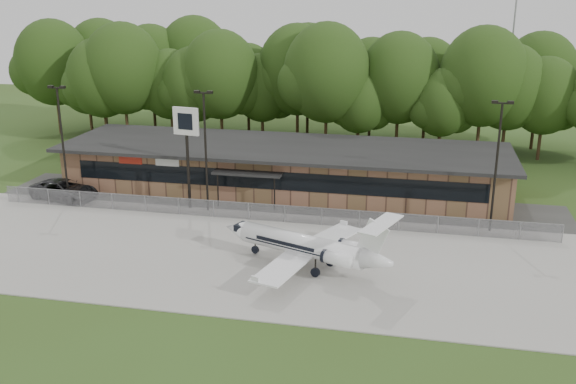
% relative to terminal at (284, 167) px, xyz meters
% --- Properties ---
extents(ground, '(160.00, 160.00, 0.00)m').
position_rel_terminal_xyz_m(ground, '(0.00, -23.94, -2.18)').
color(ground, '#364C1B').
rests_on(ground, ground).
extents(apron, '(64.00, 18.00, 0.08)m').
position_rel_terminal_xyz_m(apron, '(0.00, -15.94, -2.14)').
color(apron, '#9E9B93').
rests_on(apron, ground).
extents(parking_lot, '(50.00, 9.00, 0.06)m').
position_rel_terminal_xyz_m(parking_lot, '(0.00, -4.44, -2.15)').
color(parking_lot, '#383835').
rests_on(parking_lot, ground).
extents(terminal, '(41.00, 11.65, 4.30)m').
position_rel_terminal_xyz_m(terminal, '(0.00, 0.00, 0.00)').
color(terminal, '#8D5D46').
rests_on(terminal, ground).
extents(fence, '(46.00, 0.04, 1.52)m').
position_rel_terminal_xyz_m(fence, '(0.00, -8.94, -1.40)').
color(fence, gray).
rests_on(fence, ground).
extents(treeline, '(72.00, 12.00, 15.00)m').
position_rel_terminal_xyz_m(treeline, '(0.00, 18.06, 5.32)').
color(treeline, '#203D13').
rests_on(treeline, ground).
extents(radio_mast, '(0.20, 0.20, 25.00)m').
position_rel_terminal_xyz_m(radio_mast, '(22.00, 24.06, 10.32)').
color(radio_mast, gray).
rests_on(radio_mast, ground).
extents(light_pole_left, '(1.55, 0.30, 10.23)m').
position_rel_terminal_xyz_m(light_pole_left, '(-18.00, -7.44, 3.80)').
color(light_pole_left, black).
rests_on(light_pole_left, ground).
extents(light_pole_mid, '(1.55, 0.30, 10.23)m').
position_rel_terminal_xyz_m(light_pole_mid, '(-5.00, -7.44, 3.80)').
color(light_pole_mid, black).
rests_on(light_pole_mid, ground).
extents(light_pole_right, '(1.55, 0.30, 10.23)m').
position_rel_terminal_xyz_m(light_pole_right, '(18.00, -7.44, 3.80)').
color(light_pole_right, black).
rests_on(light_pole_right, ground).
extents(business_jet, '(12.91, 11.55, 4.41)m').
position_rel_terminal_xyz_m(business_jet, '(5.39, -17.18, -0.60)').
color(business_jet, white).
rests_on(business_jet, ground).
extents(suv, '(6.81, 4.20, 1.76)m').
position_rel_terminal_xyz_m(suv, '(-18.58, -7.06, -1.30)').
color(suv, '#2C2C2E').
rests_on(suv, ground).
extents(pole_sign, '(2.31, 0.63, 8.76)m').
position_rel_terminal_xyz_m(pole_sign, '(-6.72, -7.14, 4.52)').
color(pole_sign, black).
rests_on(pole_sign, ground).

